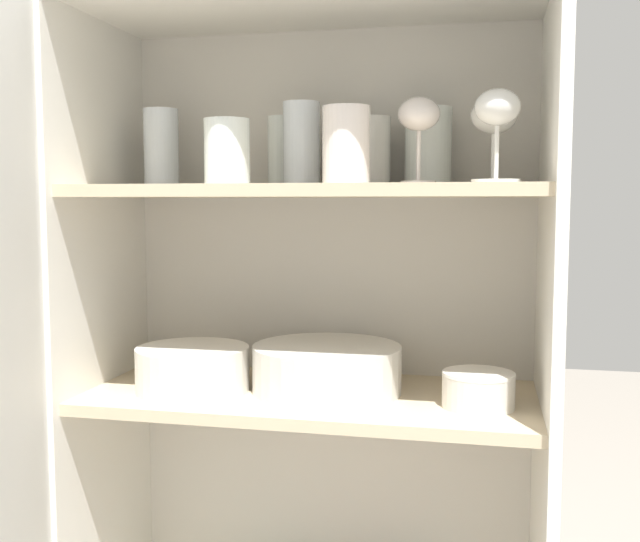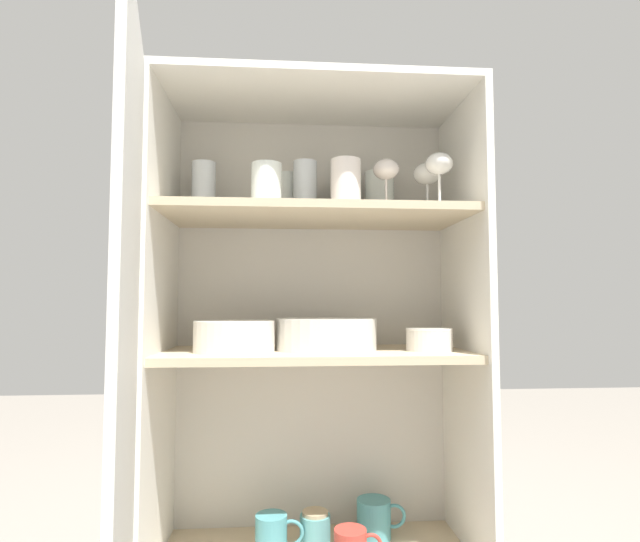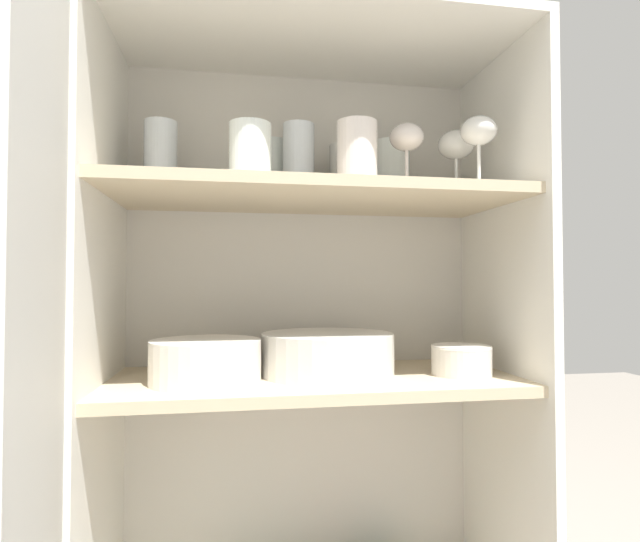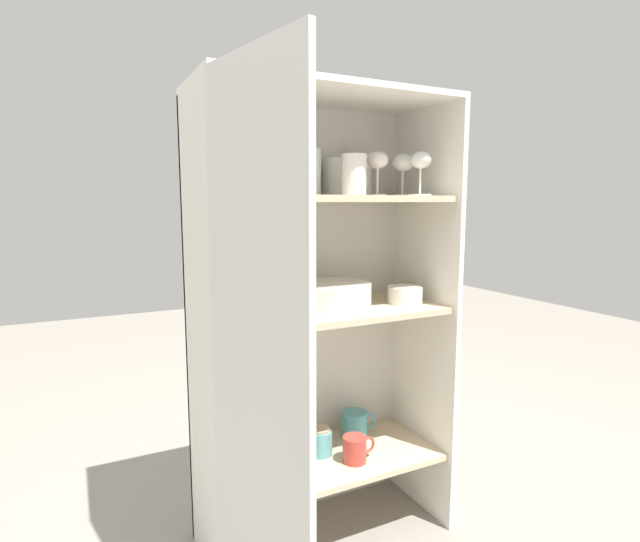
# 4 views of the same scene
# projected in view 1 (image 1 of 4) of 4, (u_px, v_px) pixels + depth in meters

# --- Properties ---
(cupboard_back_panel) EXTENTS (0.80, 0.02, 1.42)m
(cupboard_back_panel) POSITION_uv_depth(u_px,v_px,m) (331.00, 400.00, 1.47)
(cupboard_back_panel) COLOR silver
(cupboard_back_panel) RESTS_ON ground_plane
(cupboard_side_left) EXTENTS (0.02, 0.37, 1.42)m
(cupboard_side_left) POSITION_uv_depth(u_px,v_px,m) (105.00, 412.00, 1.39)
(cupboard_side_left) COLOR white
(cupboard_side_left) RESTS_ON ground_plane
(cupboard_side_right) EXTENTS (0.02, 0.37, 1.42)m
(cupboard_side_right) POSITION_uv_depth(u_px,v_px,m) (545.00, 441.00, 1.22)
(cupboard_side_right) COLOR white
(cupboard_side_right) RESTS_ON ground_plane
(cupboard_top_panel) EXTENTS (0.80, 0.37, 0.02)m
(cupboard_top_panel) POSITION_uv_depth(u_px,v_px,m) (310.00, 2.00, 1.24)
(cupboard_top_panel) COLOR white
(cupboard_top_panel) RESTS_ON cupboard_side_left
(shelf_board_middle) EXTENTS (0.77, 0.33, 0.02)m
(shelf_board_middle) POSITION_uv_depth(u_px,v_px,m) (311.00, 397.00, 1.30)
(shelf_board_middle) COLOR beige
(shelf_board_upper) EXTENTS (0.77, 0.33, 0.02)m
(shelf_board_upper) POSITION_uv_depth(u_px,v_px,m) (311.00, 191.00, 1.26)
(shelf_board_upper) COLOR beige
(tumbler_glass_0) EXTENTS (0.08, 0.08, 0.14)m
(tumbler_glass_0) POSITION_uv_depth(u_px,v_px,m) (428.00, 147.00, 1.32)
(tumbler_glass_0) COLOR white
(tumbler_glass_0) RESTS_ON shelf_board_upper
(tumbler_glass_1) EXTENTS (0.08, 0.08, 0.12)m
(tumbler_glass_1) POSITION_uv_depth(u_px,v_px,m) (346.00, 145.00, 1.19)
(tumbler_glass_1) COLOR silver
(tumbler_glass_1) RESTS_ON shelf_board_upper
(tumbler_glass_2) EXTENTS (0.08, 0.08, 0.11)m
(tumbler_glass_2) POSITION_uv_depth(u_px,v_px,m) (227.00, 152.00, 1.23)
(tumbler_glass_2) COLOR white
(tumbler_glass_2) RESTS_ON shelf_board_upper
(tumbler_glass_3) EXTENTS (0.06, 0.06, 0.14)m
(tumbler_glass_3) POSITION_uv_depth(u_px,v_px,m) (301.00, 144.00, 1.30)
(tumbler_glass_3) COLOR white
(tumbler_glass_3) RESTS_ON shelf_board_upper
(tumbler_glass_4) EXTENTS (0.06, 0.06, 0.13)m
(tumbler_glass_4) POSITION_uv_depth(u_px,v_px,m) (285.00, 152.00, 1.38)
(tumbler_glass_4) COLOR white
(tumbler_glass_4) RESTS_ON shelf_board_upper
(tumbler_glass_5) EXTENTS (0.07, 0.07, 0.12)m
(tumbler_glass_5) POSITION_uv_depth(u_px,v_px,m) (370.00, 152.00, 1.34)
(tumbler_glass_5) COLOR white
(tumbler_glass_5) RESTS_ON shelf_board_upper
(tumbler_glass_6) EXTENTS (0.06, 0.06, 0.14)m
(tumbler_glass_6) POSITION_uv_depth(u_px,v_px,m) (161.00, 148.00, 1.38)
(tumbler_glass_6) COLOR white
(tumbler_glass_6) RESTS_ON shelf_board_upper
(wine_glass_0) EXTENTS (0.07, 0.07, 0.14)m
(wine_glass_0) POSITION_uv_depth(u_px,v_px,m) (419.00, 119.00, 1.20)
(wine_glass_0) COLOR silver
(wine_glass_0) RESTS_ON shelf_board_upper
(wine_glass_1) EXTENTS (0.07, 0.07, 0.14)m
(wine_glass_1) POSITION_uv_depth(u_px,v_px,m) (497.00, 116.00, 1.12)
(wine_glass_1) COLOR white
(wine_glass_1) RESTS_ON shelf_board_upper
(wine_glass_2) EXTENTS (0.07, 0.07, 0.14)m
(wine_glass_2) POSITION_uv_depth(u_px,v_px,m) (494.00, 120.00, 1.20)
(wine_glass_2) COLOR white
(wine_glass_2) RESTS_ON shelf_board_upper
(plate_stack_white) EXTENTS (0.26, 0.26, 0.08)m
(plate_stack_white) POSITION_uv_depth(u_px,v_px,m) (327.00, 369.00, 1.30)
(plate_stack_white) COLOR silver
(plate_stack_white) RESTS_ON shelf_board_middle
(mixing_bowl_large) EXTENTS (0.20, 0.20, 0.08)m
(mixing_bowl_large) POSITION_uv_depth(u_px,v_px,m) (193.00, 367.00, 1.30)
(mixing_bowl_large) COLOR silver
(mixing_bowl_large) RESTS_ON shelf_board_middle
(serving_bowl_small) EXTENTS (0.12, 0.12, 0.06)m
(serving_bowl_small) POSITION_uv_depth(u_px,v_px,m) (478.00, 388.00, 1.20)
(serving_bowl_small) COLOR silver
(serving_bowl_small) RESTS_ON shelf_board_middle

